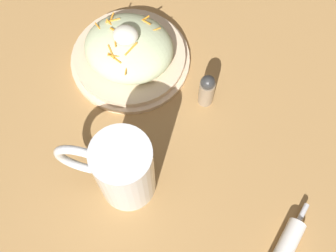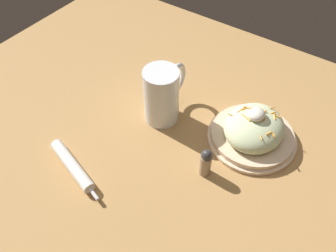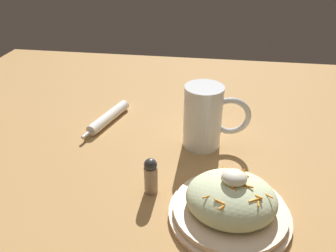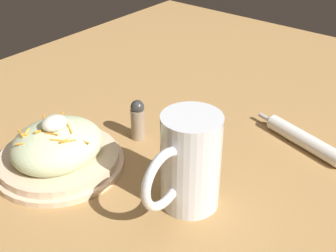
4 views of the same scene
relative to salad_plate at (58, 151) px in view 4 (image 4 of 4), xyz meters
name	(u,v)px [view 4 (image 4 of 4)]	position (x,y,z in m)	size (l,w,h in m)	color
ground_plane	(227,142)	(-0.26, 0.20, -0.03)	(1.43, 1.43, 0.00)	#B2844C
salad_plate	(58,151)	(0.00, 0.00, 0.00)	(0.24, 0.24, 0.11)	beige
beer_mug	(189,166)	(-0.07, 0.24, 0.04)	(0.17, 0.10, 0.16)	white
napkin_roll	(304,140)	(-0.34, 0.32, -0.02)	(0.08, 0.21, 0.03)	white
salt_shaker	(138,119)	(-0.16, 0.05, 0.01)	(0.03, 0.03, 0.08)	gray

